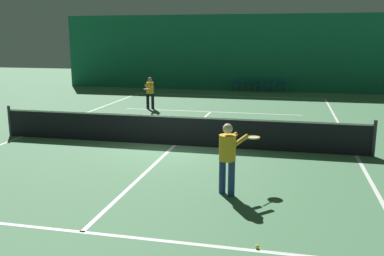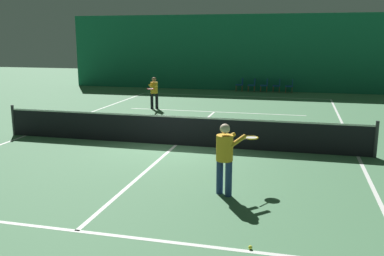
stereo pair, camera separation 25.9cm
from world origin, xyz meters
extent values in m
plane|color=#4C7F56|center=(0.00, 0.00, 0.00)|extent=(60.00, 60.00, 0.00)
cube|color=#196B4C|center=(0.00, 14.82, 2.40)|extent=(23.00, 0.12, 4.81)
cube|color=white|center=(0.00, 11.90, 0.00)|extent=(11.00, 0.10, 0.00)
cube|color=white|center=(0.00, 6.40, 0.00)|extent=(8.25, 0.10, 0.00)
cube|color=white|center=(0.00, -6.40, 0.00)|extent=(8.25, 0.10, 0.00)
cube|color=white|center=(-5.50, 0.00, 0.00)|extent=(0.10, 23.80, 0.00)
cube|color=white|center=(5.50, 0.00, 0.00)|extent=(0.10, 23.80, 0.00)
cube|color=white|center=(0.00, 0.00, 0.00)|extent=(0.10, 12.80, 0.00)
cube|color=black|center=(0.00, 0.00, 0.47)|extent=(11.90, 0.02, 0.95)
cube|color=white|center=(0.00, 0.00, 0.92)|extent=(11.90, 0.02, 0.05)
cylinder|color=#333338|center=(-5.95, 0.00, 0.53)|extent=(0.10, 0.10, 1.07)
cylinder|color=#333338|center=(5.95, 0.00, 0.53)|extent=(0.10, 0.10, 1.07)
cylinder|color=navy|center=(2.14, -3.92, 0.39)|extent=(0.20, 0.20, 0.78)
cylinder|color=navy|center=(2.35, -4.04, 0.39)|extent=(0.20, 0.20, 0.78)
cylinder|color=gold|center=(2.25, -3.98, 1.06)|extent=(0.50, 0.50, 0.56)
sphere|color=beige|center=(2.25, -3.98, 1.49)|extent=(0.22, 0.22, 0.22)
cylinder|color=gold|center=(2.25, -3.69, 1.19)|extent=(0.35, 0.51, 0.23)
cylinder|color=gold|center=(2.50, -3.83, 1.19)|extent=(0.35, 0.51, 0.23)
cylinder|color=black|center=(2.57, -3.40, 1.12)|extent=(0.18, 0.28, 0.03)
torus|color=gold|center=(2.72, -3.14, 1.12)|extent=(0.45, 0.45, 0.03)
cylinder|color=silver|center=(2.72, -3.14, 1.12)|extent=(0.38, 0.38, 0.00)
cylinder|color=black|center=(-2.86, 6.58, 0.37)|extent=(0.16, 0.16, 0.75)
cylinder|color=black|center=(-3.10, 6.54, 0.37)|extent=(0.16, 0.16, 0.75)
cylinder|color=gold|center=(-2.98, 6.56, 1.02)|extent=(0.40, 0.40, 0.54)
sphere|color=#936B4C|center=(-2.98, 6.56, 1.42)|extent=(0.21, 0.21, 0.21)
cylinder|color=gold|center=(-2.80, 6.34, 1.14)|extent=(0.17, 0.52, 0.22)
cylinder|color=gold|center=(-3.08, 6.29, 1.14)|extent=(0.17, 0.52, 0.22)
cylinder|color=black|center=(-2.88, 5.92, 1.08)|extent=(0.08, 0.31, 0.03)
torus|color=red|center=(-2.83, 5.62, 1.08)|extent=(0.38, 0.38, 0.03)
cylinder|color=silver|center=(-2.83, 5.62, 1.08)|extent=(0.32, 0.32, 0.00)
cylinder|color=brown|center=(-0.13, 14.46, 0.20)|extent=(0.03, 0.03, 0.39)
cylinder|color=brown|center=(-0.13, 14.08, 0.20)|extent=(0.03, 0.03, 0.39)
cylinder|color=brown|center=(0.25, 14.46, 0.20)|extent=(0.03, 0.03, 0.39)
cylinder|color=brown|center=(0.25, 14.08, 0.20)|extent=(0.03, 0.03, 0.39)
cube|color=#19479E|center=(0.06, 14.27, 0.41)|extent=(0.44, 0.44, 0.05)
cube|color=#19479E|center=(0.26, 14.27, 0.64)|extent=(0.04, 0.44, 0.40)
cylinder|color=brown|center=(0.64, 14.46, 0.20)|extent=(0.03, 0.03, 0.39)
cylinder|color=brown|center=(0.64, 14.08, 0.20)|extent=(0.03, 0.03, 0.39)
cylinder|color=brown|center=(1.02, 14.46, 0.20)|extent=(0.03, 0.03, 0.39)
cylinder|color=brown|center=(1.02, 14.08, 0.20)|extent=(0.03, 0.03, 0.39)
cube|color=#19479E|center=(0.83, 14.27, 0.41)|extent=(0.44, 0.44, 0.05)
cube|color=#19479E|center=(1.03, 14.27, 0.64)|extent=(0.04, 0.44, 0.40)
cylinder|color=brown|center=(1.42, 14.46, 0.20)|extent=(0.03, 0.03, 0.39)
cylinder|color=brown|center=(1.42, 14.08, 0.20)|extent=(0.03, 0.03, 0.39)
cylinder|color=brown|center=(1.80, 14.46, 0.20)|extent=(0.03, 0.03, 0.39)
cylinder|color=brown|center=(1.80, 14.08, 0.20)|extent=(0.03, 0.03, 0.39)
cube|color=#19479E|center=(1.61, 14.27, 0.41)|extent=(0.44, 0.44, 0.05)
cube|color=#19479E|center=(1.81, 14.27, 0.64)|extent=(0.04, 0.44, 0.40)
cylinder|color=brown|center=(2.19, 14.46, 0.20)|extent=(0.03, 0.03, 0.39)
cylinder|color=brown|center=(2.19, 14.08, 0.20)|extent=(0.03, 0.03, 0.39)
cylinder|color=brown|center=(2.57, 14.46, 0.20)|extent=(0.03, 0.03, 0.39)
cylinder|color=brown|center=(2.57, 14.08, 0.20)|extent=(0.03, 0.03, 0.39)
cube|color=#19479E|center=(2.38, 14.27, 0.41)|extent=(0.44, 0.44, 0.05)
cube|color=#19479E|center=(2.58, 14.27, 0.64)|extent=(0.04, 0.44, 0.40)
cylinder|color=brown|center=(2.96, 14.46, 0.20)|extent=(0.03, 0.03, 0.39)
cylinder|color=brown|center=(2.96, 14.08, 0.20)|extent=(0.03, 0.03, 0.39)
cylinder|color=brown|center=(3.34, 14.46, 0.20)|extent=(0.03, 0.03, 0.39)
cylinder|color=brown|center=(3.34, 14.08, 0.20)|extent=(0.03, 0.03, 0.39)
cube|color=#19479E|center=(3.15, 14.27, 0.41)|extent=(0.44, 0.44, 0.05)
cube|color=#19479E|center=(3.35, 14.27, 0.64)|extent=(0.04, 0.44, 0.40)
sphere|color=#D1DB33|center=(3.09, -6.32, 0.03)|extent=(0.07, 0.07, 0.07)
camera|label=1|loc=(3.47, -12.83, 3.40)|focal=40.00mm
camera|label=2|loc=(3.72, -12.77, 3.40)|focal=40.00mm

